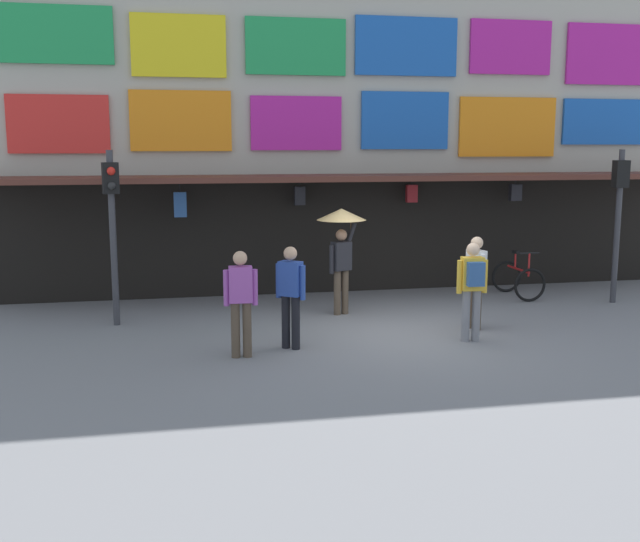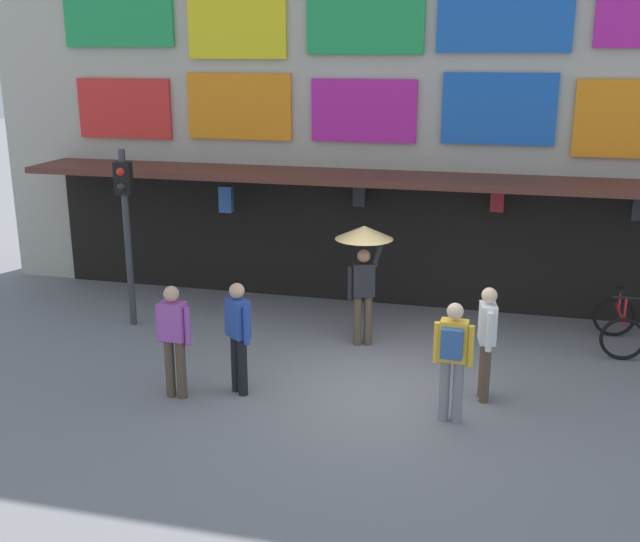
{
  "view_description": "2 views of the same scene",
  "coord_description": "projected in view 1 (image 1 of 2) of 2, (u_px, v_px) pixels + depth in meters",
  "views": [
    {
      "loc": [
        -4.03,
        -12.4,
        3.27
      ],
      "look_at": [
        -1.44,
        0.34,
        1.1
      ],
      "focal_mm": 42.24,
      "sensor_mm": 36.0,
      "label": 1
    },
    {
      "loc": [
        1.51,
        -10.21,
        4.81
      ],
      "look_at": [
        -1.16,
        0.36,
        1.65
      ],
      "focal_mm": 42.52,
      "sensor_mm": 36.0,
      "label": 2
    }
  ],
  "objects": [
    {
      "name": "traffic_light_far",
      "position": [
        619.0,
        201.0,
        15.58
      ],
      "size": [
        0.3,
        0.34,
        3.2
      ],
      "color": "#38383D",
      "rests_on": "ground"
    },
    {
      "name": "pedestrian_in_black",
      "position": [
        472.0,
        284.0,
        12.58
      ],
      "size": [
        0.53,
        0.37,
        1.68
      ],
      "color": "gray",
      "rests_on": "ground"
    },
    {
      "name": "bicycle_parked",
      "position": [
        518.0,
        279.0,
        16.44
      ],
      "size": [
        0.73,
        1.16,
        1.05
      ],
      "color": "black",
      "rests_on": "ground"
    },
    {
      "name": "pedestrian_in_green",
      "position": [
        476.0,
        277.0,
        13.45
      ],
      "size": [
        0.27,
        0.52,
        1.68
      ],
      "color": "brown",
      "rests_on": "ground"
    },
    {
      "name": "traffic_light_near",
      "position": [
        112.0,
        209.0,
        13.56
      ],
      "size": [
        0.32,
        0.35,
        3.2
      ],
      "color": "#38383D",
      "rests_on": "ground"
    },
    {
      "name": "pedestrian_in_white",
      "position": [
        241.0,
        298.0,
        11.63
      ],
      "size": [
        0.53,
        0.24,
        1.68
      ],
      "color": "brown",
      "rests_on": "ground"
    },
    {
      "name": "pedestrian_with_umbrella",
      "position": [
        341.0,
        231.0,
        14.52
      ],
      "size": [
        0.96,
        0.96,
        2.08
      ],
      "color": "brown",
      "rests_on": "ground"
    },
    {
      "name": "pedestrian_in_red",
      "position": [
        291.0,
        292.0,
        12.14
      ],
      "size": [
        0.44,
        0.39,
        1.68
      ],
      "color": "black",
      "rests_on": "ground"
    },
    {
      "name": "ground_plane",
      "position": [
        403.0,
        333.0,
        13.32
      ],
      "size": [
        80.0,
        80.0,
        0.0
      ],
      "primitive_type": "plane",
      "color": "slate"
    },
    {
      "name": "shopfront",
      "position": [
        345.0,
        115.0,
        17.08
      ],
      "size": [
        18.0,
        2.6,
        8.0
      ],
      "color": "#B2AD9E",
      "rests_on": "ground"
    }
  ]
}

